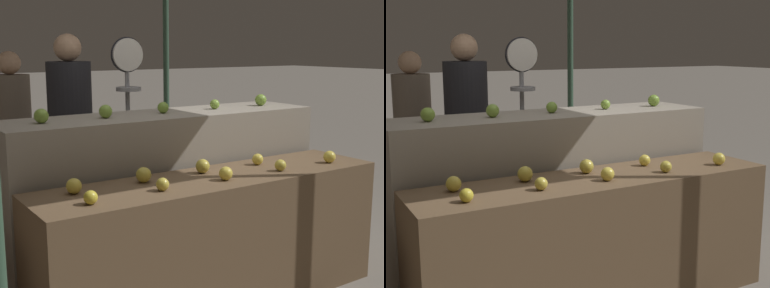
{
  "view_description": "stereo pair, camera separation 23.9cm",
  "coord_description": "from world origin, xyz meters",
  "views": [
    {
      "loc": [
        -1.84,
        -2.51,
        1.59
      ],
      "look_at": [
        0.03,
        0.3,
        0.97
      ],
      "focal_mm": 50.0,
      "sensor_mm": 36.0,
      "label": 1
    },
    {
      "loc": [
        -1.64,
        -2.64,
        1.59
      ],
      "look_at": [
        0.03,
        0.3,
        0.97
      ],
      "focal_mm": 50.0,
      "sensor_mm": 36.0,
      "label": 2
    }
  ],
  "objects": [
    {
      "name": "display_counter_front",
      "position": [
        0.0,
        0.0,
        0.41
      ],
      "size": [
        2.25,
        0.55,
        0.82
      ],
      "primitive_type": "cube",
      "color": "brown",
      "rests_on": "ground_plane"
    },
    {
      "name": "display_counter_back",
      "position": [
        0.0,
        0.6,
        0.57
      ],
      "size": [
        2.25,
        0.55,
        1.14
      ],
      "primitive_type": "cube",
      "color": "gray",
      "rests_on": "ground_plane"
    },
    {
      "name": "apple_front_0",
      "position": [
        -0.85,
        -0.12,
        0.85
      ],
      "size": [
        0.07,
        0.07,
        0.07
      ],
      "primitive_type": "sphere",
      "color": "gold",
      "rests_on": "display_counter_front"
    },
    {
      "name": "apple_front_1",
      "position": [
        -0.42,
        -0.1,
        0.85
      ],
      "size": [
        0.07,
        0.07,
        0.07
      ],
      "primitive_type": "sphere",
      "color": "gold",
      "rests_on": "display_counter_front"
    },
    {
      "name": "apple_front_2",
      "position": [
        -0.0,
        -0.1,
        0.86
      ],
      "size": [
        0.08,
        0.08,
        0.08
      ],
      "primitive_type": "sphere",
      "color": "yellow",
      "rests_on": "display_counter_front"
    },
    {
      "name": "apple_front_3",
      "position": [
        0.43,
        -0.11,
        0.85
      ],
      "size": [
        0.07,
        0.07,
        0.07
      ],
      "primitive_type": "sphere",
      "color": "gold",
      "rests_on": "display_counter_front"
    },
    {
      "name": "apple_front_4",
      "position": [
        0.86,
        -0.11,
        0.86
      ],
      "size": [
        0.08,
        0.08,
        0.08
      ],
      "primitive_type": "sphere",
      "color": "yellow",
      "rests_on": "display_counter_front"
    },
    {
      "name": "apple_front_5",
      "position": [
        -0.85,
        0.11,
        0.86
      ],
      "size": [
        0.08,
        0.08,
        0.08
      ],
      "primitive_type": "sphere",
      "color": "yellow",
      "rests_on": "display_counter_front"
    },
    {
      "name": "apple_front_6",
      "position": [
        -0.42,
        0.12,
        0.86
      ],
      "size": [
        0.09,
        0.09,
        0.09
      ],
      "primitive_type": "sphere",
      "color": "gold",
      "rests_on": "display_counter_front"
    },
    {
      "name": "apple_front_7",
      "position": [
        -0.01,
        0.12,
        0.86
      ],
      "size": [
        0.09,
        0.09,
        0.09
      ],
      "primitive_type": "sphere",
      "color": "gold",
      "rests_on": "display_counter_front"
    },
    {
      "name": "apple_front_8",
      "position": [
        0.42,
        0.11,
        0.85
      ],
      "size": [
        0.07,
        0.07,
        0.07
      ],
      "primitive_type": "sphere",
      "color": "yellow",
      "rests_on": "display_counter_front"
    },
    {
      "name": "apple_back_0",
      "position": [
        -0.85,
        0.59,
        1.18
      ],
      "size": [
        0.09,
        0.09,
        0.09
      ],
      "primitive_type": "sphere",
      "color": "#84AD3D",
      "rests_on": "display_counter_back"
    },
    {
      "name": "apple_back_1",
      "position": [
        -0.43,
        0.59,
        1.18
      ],
      "size": [
        0.09,
        0.09,
        0.09
      ],
      "primitive_type": "sphere",
      "color": "#84AD3D",
      "rests_on": "display_counter_back"
    },
    {
      "name": "apple_back_2",
      "position": [
        0.0,
        0.61,
        1.18
      ],
      "size": [
        0.08,
        0.08,
        0.08
      ],
      "primitive_type": "sphere",
      "color": "#7AA338",
      "rests_on": "display_counter_back"
    },
    {
      "name": "apple_back_3",
      "position": [
        0.44,
        0.61,
        1.17
      ],
      "size": [
        0.07,
        0.07,
        0.07
      ],
      "primitive_type": "sphere",
      "color": "#84AD3D",
      "rests_on": "display_counter_back"
    },
    {
      "name": "apple_back_4",
      "position": [
        0.86,
        0.6,
        1.18
      ],
      "size": [
        0.09,
        0.09,
        0.09
      ],
      "primitive_type": "sphere",
      "color": "#7AA338",
      "rests_on": "display_counter_back"
    },
    {
      "name": "produce_scale",
      "position": [
        0.09,
        1.3,
        1.2
      ],
      "size": [
        0.28,
        0.2,
        1.66
      ],
      "color": "#99999E",
      "rests_on": "ground_plane"
    },
    {
      "name": "person_vendor_at_scale",
      "position": [
        -0.26,
        1.66,
        0.97
      ],
      "size": [
        0.36,
        0.36,
        1.69
      ],
      "rotation": [
        0.0,
        0.0,
        3.14
      ],
      "color": "#2D2D38",
      "rests_on": "ground_plane"
    },
    {
      "name": "person_customer_left",
      "position": [
        -0.57,
        2.26,
        0.89
      ],
      "size": [
        0.38,
        0.38,
        1.55
      ],
      "rotation": [
        0.0,
        0.0,
        3.02
      ],
      "color": "#2D2D38",
      "rests_on": "ground_plane"
    }
  ]
}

